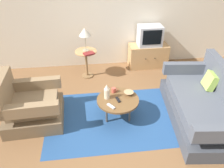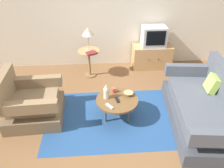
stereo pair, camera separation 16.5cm
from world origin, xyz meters
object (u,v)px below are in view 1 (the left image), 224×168
(tv_remote_silver, at_px, (111,106))
(table_lamp, at_px, (85,33))
(vase, at_px, (107,92))
(bowl, at_px, (129,93))
(armchair, at_px, (30,107))
(tv_stand, at_px, (148,56))
(coffee_table, at_px, (118,101))
(book, at_px, (89,54))
(couch, at_px, (203,105))
(tv_remote_dark, at_px, (118,100))
(side_table, at_px, (86,58))
(television, at_px, (150,36))
(mug, at_px, (114,90))

(tv_remote_silver, bearing_deg, table_lamp, 155.55)
(vase, bearing_deg, bowl, 7.79)
(tv_remote_silver, bearing_deg, armchair, -138.28)
(tv_stand, bearing_deg, bowl, -115.24)
(coffee_table, relative_size, book, 2.73)
(table_lamp, bearing_deg, couch, -41.89)
(vase, height_order, tv_remote_dark, vase)
(tv_remote_dark, distance_m, tv_remote_silver, 0.21)
(couch, height_order, vase, couch)
(couch, distance_m, table_lamp, 2.68)
(coffee_table, height_order, bowl, bowl)
(bowl, bearing_deg, table_lamp, 116.02)
(book, bearing_deg, side_table, 89.48)
(tv_stand, relative_size, bowl, 5.38)
(tv_stand, relative_size, table_lamp, 1.82)
(side_table, bearing_deg, tv_stand, 11.86)
(coffee_table, bearing_deg, tv_stand, 60.94)
(tv_remote_silver, bearing_deg, couch, 53.40)
(vase, bearing_deg, book, 100.99)
(coffee_table, bearing_deg, bowl, 27.83)
(television, relative_size, book, 2.07)
(table_lamp, relative_size, vase, 1.86)
(coffee_table, height_order, tv_stand, tv_stand)
(couch, relative_size, book, 7.58)
(mug, xyz_separation_m, tv_remote_dark, (0.04, -0.24, -0.03))
(tv_stand, bearing_deg, mug, -123.17)
(mug, bearing_deg, side_table, 109.27)
(couch, xyz_separation_m, tv_remote_silver, (-1.57, 0.02, 0.12))
(coffee_table, distance_m, tv_remote_silver, 0.24)
(tv_stand, height_order, bowl, tv_stand)
(television, xyz_separation_m, tv_remote_silver, (-1.14, -2.00, -0.37))
(tv_stand, xyz_separation_m, bowl, (-0.80, -1.70, 0.15))
(tv_remote_silver, bearing_deg, side_table, 155.93)
(book, bearing_deg, vase, -100.27)
(side_table, bearing_deg, book, -69.26)
(armchair, relative_size, tv_remote_dark, 6.58)
(bowl, distance_m, book, 1.38)
(coffee_table, xyz_separation_m, book, (-0.43, 1.32, 0.27))
(armchair, distance_m, television, 3.05)
(coffee_table, relative_size, tv_stand, 0.77)
(armchair, relative_size, tv_remote_silver, 6.22)
(bowl, distance_m, tv_remote_silver, 0.45)
(table_lamp, bearing_deg, coffee_table, -72.28)
(table_lamp, height_order, tv_remote_silver, table_lamp)
(coffee_table, distance_m, television, 2.11)
(vase, distance_m, book, 1.30)
(television, distance_m, table_lamp, 1.54)
(television, height_order, table_lamp, table_lamp)
(tv_stand, relative_size, vase, 3.39)
(vase, xyz_separation_m, tv_remote_silver, (0.04, -0.24, -0.12))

